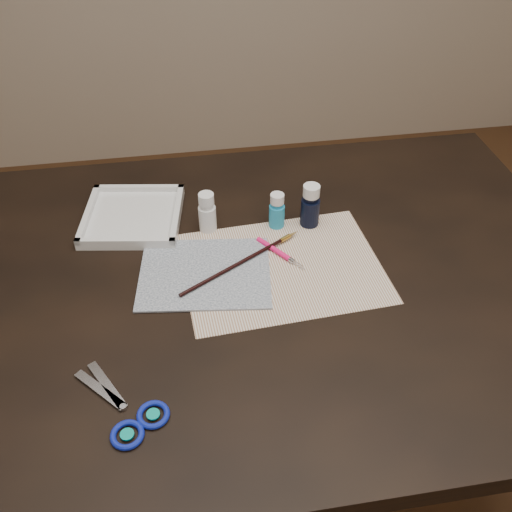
{
  "coord_description": "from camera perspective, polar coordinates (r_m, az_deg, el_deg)",
  "views": [
    {
      "loc": [
        -0.12,
        -0.77,
        1.48
      ],
      "look_at": [
        0.0,
        0.0,
        0.8
      ],
      "focal_mm": 40.0,
      "sensor_mm": 36.0,
      "label": 1
    }
  ],
  "objects": [
    {
      "name": "scissors",
      "position": [
        0.9,
        -14.16,
        -14.08
      ],
      "size": [
        0.2,
        0.21,
        0.01
      ],
      "primitive_type": null,
      "rotation": [
        0.0,
        0.0,
        2.33
      ],
      "color": "silver",
      "rests_on": "table"
    },
    {
      "name": "canvas",
      "position": [
        1.07,
        -5.14,
        -1.71
      ],
      "size": [
        0.27,
        0.22,
        0.0
      ],
      "primitive_type": "cube",
      "rotation": [
        0.0,
        0.0,
        -0.13
      ],
      "color": "#13213A",
      "rests_on": "paper"
    },
    {
      "name": "craft_knife",
      "position": [
        1.11,
        2.53,
        0.23
      ],
      "size": [
        0.08,
        0.11,
        0.01
      ],
      "primitive_type": null,
      "rotation": [
        0.0,
        0.0,
        -0.95
      ],
      "color": "#FF186C",
      "rests_on": "paper"
    },
    {
      "name": "palette_tray",
      "position": [
        1.22,
        -12.21,
        3.97
      ],
      "size": [
        0.23,
        0.23,
        0.02
      ],
      "primitive_type": "cube",
      "rotation": [
        0.0,
        0.0,
        -0.15
      ],
      "color": "silver",
      "rests_on": "table"
    },
    {
      "name": "paint_bottle_navy",
      "position": [
        1.17,
        5.46,
        5.05
      ],
      "size": [
        0.05,
        0.05,
        0.09
      ],
      "primitive_type": "cylinder",
      "rotation": [
        0.0,
        0.0,
        0.4
      ],
      "color": "black",
      "rests_on": "table"
    },
    {
      "name": "paint_bottle_white",
      "position": [
        1.16,
        -4.91,
        4.4
      ],
      "size": [
        0.04,
        0.04,
        0.09
      ],
      "primitive_type": "cylinder",
      "rotation": [
        0.0,
        0.0,
        0.29
      ],
      "color": "white",
      "rests_on": "table"
    },
    {
      "name": "paper",
      "position": [
        1.09,
        2.62,
        -1.12
      ],
      "size": [
        0.39,
        0.31,
        0.0
      ],
      "primitive_type": "cube",
      "rotation": [
        0.0,
        0.0,
        0.06
      ],
      "color": "silver",
      "rests_on": "table"
    },
    {
      "name": "paintbrush",
      "position": [
        1.09,
        -1.34,
        -0.52
      ],
      "size": [
        0.25,
        0.16,
        0.01
      ],
      "primitive_type": null,
      "rotation": [
        0.0,
        0.0,
        0.53
      ],
      "color": "black",
      "rests_on": "canvas"
    },
    {
      "name": "paint_bottle_cyan",
      "position": [
        1.16,
        2.1,
        4.57
      ],
      "size": [
        0.04,
        0.04,
        0.08
      ],
      "primitive_type": "cylinder",
      "rotation": [
        0.0,
        0.0,
        0.42
      ],
      "color": "#2193C3",
      "rests_on": "table"
    },
    {
      "name": "ground",
      "position": [
        1.68,
        -0.0,
        -21.33
      ],
      "size": [
        3.5,
        3.5,
        0.02
      ],
      "primitive_type": "cube",
      "color": "#422614",
      "rests_on": "ground"
    },
    {
      "name": "table",
      "position": [
        1.35,
        -0.0,
        -13.72
      ],
      "size": [
        1.3,
        0.9,
        0.75
      ],
      "primitive_type": "cube",
      "color": "black",
      "rests_on": "ground"
    }
  ]
}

